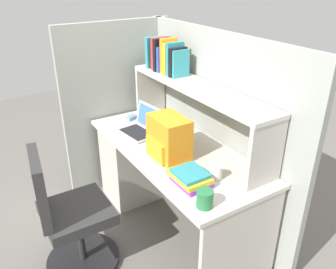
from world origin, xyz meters
TOP-DOWN VIEW (x-y plane):
  - ground_plane at (0.00, 0.00)m, footprint 8.00×8.00m
  - desk at (-0.39, 0.00)m, footprint 1.60×0.70m
  - cubicle_partition_rear at (0.00, 0.38)m, footprint 1.84×0.05m
  - cubicle_partition_left at (-0.85, -0.05)m, footprint 0.05×1.06m
  - overhead_hutch at (0.00, 0.20)m, footprint 1.44×0.28m
  - reference_books_on_shelf at (-0.43, 0.20)m, footprint 0.40×0.18m
  - laptop at (-0.35, -0.08)m, footprint 0.34×0.29m
  - backpack at (0.10, -0.11)m, footprint 0.30×0.22m
  - computer_mouse at (-0.64, -0.03)m, footprint 0.09×0.12m
  - paper_cup at (0.49, 0.00)m, footprint 0.08×0.08m
  - snack_canister at (0.69, -0.23)m, footprint 0.10×0.10m
  - desk_book_stack at (0.45, -0.17)m, footprint 0.26×0.19m
  - office_chair at (-0.00, -0.83)m, footprint 0.52×0.52m

SIDE VIEW (x-z plane):
  - ground_plane at x=0.00m, z-range 0.00..0.00m
  - office_chair at x=0.00m, z-range -0.07..0.86m
  - desk at x=-0.39m, z-range 0.04..0.77m
  - computer_mouse at x=-0.64m, z-range 0.73..0.76m
  - desk_book_stack at x=0.45m, z-range 0.73..0.82m
  - cubicle_partition_rear at x=0.00m, z-range 0.00..1.55m
  - cubicle_partition_left at x=-0.85m, z-range 0.00..1.55m
  - paper_cup at x=0.49m, z-range 0.73..0.82m
  - laptop at x=-0.35m, z-range 0.67..0.89m
  - snack_canister at x=0.69m, z-range 0.73..0.83m
  - backpack at x=0.10m, z-range 0.73..1.03m
  - overhead_hutch at x=0.00m, z-range 0.86..1.31m
  - reference_books_on_shelf at x=-0.43m, z-range 1.17..1.44m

